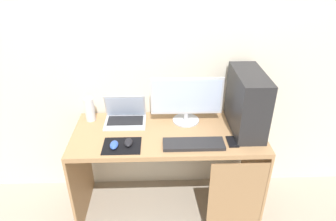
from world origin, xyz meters
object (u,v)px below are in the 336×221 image
object	(u,v)px
pc_tower	(247,102)
speaker	(90,109)
laptop	(125,117)
monitor	(187,100)
keyboard	(194,144)
mouse_right	(114,145)
cell_phone	(232,142)
mouse_left	(128,142)

from	to	relation	value
pc_tower	speaker	distance (m)	1.18
laptop	speaker	xyz separation A→B (m)	(-0.27, 0.03, 0.05)
monitor	laptop	xyz separation A→B (m)	(-0.47, 0.02, -0.14)
keyboard	speaker	bearing A→B (deg)	154.32
speaker	mouse_right	size ratio (longest dim) A/B	1.97
laptop	keyboard	distance (m)	0.60
monitor	speaker	xyz separation A→B (m)	(-0.74, 0.05, -0.09)
monitor	pc_tower	bearing A→B (deg)	-14.05
speaker	cell_phone	xyz separation A→B (m)	(1.04, -0.34, -0.09)
monitor	laptop	world-z (taller)	monitor
pc_tower	laptop	xyz separation A→B (m)	(-0.89, 0.12, -0.18)
monitor	keyboard	bearing A→B (deg)	-85.67
pc_tower	mouse_left	size ratio (longest dim) A/B	4.99
monitor	cell_phone	xyz separation A→B (m)	(0.30, -0.29, -0.18)
speaker	mouse_left	bearing A→B (deg)	-47.29
pc_tower	mouse_right	bearing A→B (deg)	-166.83
pc_tower	speaker	bearing A→B (deg)	172.47
laptop	mouse_right	bearing A→B (deg)	-97.59
monitor	keyboard	xyz separation A→B (m)	(0.02, -0.32, -0.18)
speaker	mouse_left	world-z (taller)	speaker
mouse_left	cell_phone	bearing A→B (deg)	0.73
pc_tower	keyboard	world-z (taller)	pc_tower
mouse_right	monitor	bearing A→B (deg)	32.28
mouse_left	mouse_right	distance (m)	0.10
laptop	cell_phone	world-z (taller)	laptop
monitor	mouse_left	size ratio (longest dim) A/B	5.62
laptop	mouse_right	distance (m)	0.35
pc_tower	speaker	xyz separation A→B (m)	(-1.17, 0.15, -0.12)
mouse_right	cell_phone	size ratio (longest dim) A/B	0.74
speaker	mouse_right	distance (m)	0.44
laptop	keyboard	xyz separation A→B (m)	(0.49, -0.34, -0.03)
monitor	cell_phone	size ratio (longest dim) A/B	4.15
laptop	mouse_right	world-z (taller)	laptop
laptop	keyboard	bearing A→B (deg)	-34.22
pc_tower	mouse_right	world-z (taller)	pc_tower
speaker	cell_phone	bearing A→B (deg)	-18.08
laptop	keyboard	world-z (taller)	laptop
monitor	mouse_right	distance (m)	0.63
pc_tower	cell_phone	bearing A→B (deg)	-123.97
mouse_left	monitor	bearing A→B (deg)	35.56
monitor	mouse_left	bearing A→B (deg)	-144.44
monitor	speaker	bearing A→B (deg)	176.28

